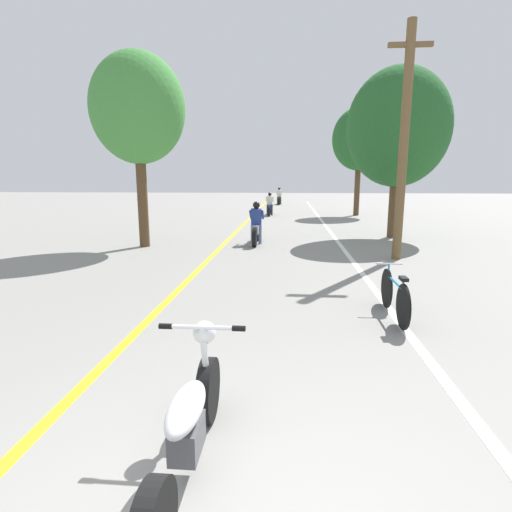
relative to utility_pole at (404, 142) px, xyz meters
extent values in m
cube|color=yellow|center=(-5.12, 3.50, -3.11)|extent=(0.14, 48.00, 0.01)
cube|color=white|center=(-1.23, 3.50, -3.11)|extent=(0.14, 48.00, 0.01)
cylinder|color=brown|center=(0.00, 0.00, -0.09)|extent=(0.24, 0.24, 6.05)
cube|color=brown|center=(0.00, 0.00, 2.34)|extent=(1.10, 0.10, 0.12)
cylinder|color=#513A23|center=(0.90, 4.21, -1.71)|extent=(0.32, 0.32, 2.81)
ellipsoid|color=#235B28|center=(0.90, 4.21, 0.86)|extent=(3.65, 3.29, 4.20)
cylinder|color=#513A23|center=(1.06, 13.37, -1.39)|extent=(0.32, 0.32, 3.44)
ellipsoid|color=#235B28|center=(1.06, 13.37, 1.32)|extent=(3.13, 2.82, 3.60)
cylinder|color=#513A23|center=(-7.61, 1.45, -1.43)|extent=(0.32, 0.32, 3.36)
ellipsoid|color=#42893D|center=(-7.61, 1.45, 1.17)|extent=(2.90, 2.61, 3.34)
cylinder|color=black|center=(-3.67, -7.75, -2.82)|extent=(0.12, 0.58, 0.58)
ellipsoid|color=silver|center=(-3.67, -8.50, -2.54)|extent=(0.24, 0.71, 0.19)
cube|color=#4C4C51|center=(-3.67, -8.50, -2.77)|extent=(0.20, 0.36, 0.24)
cylinder|color=silver|center=(-3.67, -7.84, -2.49)|extent=(0.06, 0.23, 0.68)
cylinder|color=silver|center=(-3.67, -7.93, -2.16)|extent=(0.62, 0.04, 0.04)
cylinder|color=black|center=(-3.97, -7.93, -2.16)|extent=(0.11, 0.05, 0.05)
cylinder|color=black|center=(-3.36, -7.93, -2.16)|extent=(0.11, 0.05, 0.05)
sphere|color=silver|center=(-3.67, -7.84, -2.24)|extent=(0.20, 0.20, 0.20)
cylinder|color=black|center=(-4.04, 2.99, -2.79)|extent=(0.12, 0.65, 0.65)
cylinder|color=black|center=(-4.04, 1.63, -2.79)|extent=(0.12, 0.65, 0.65)
cube|color=silver|center=(-4.04, 2.31, -2.61)|extent=(0.20, 0.87, 0.28)
cylinder|color=silver|center=(-4.04, 2.89, -2.12)|extent=(0.50, 0.03, 0.03)
cylinder|color=slate|center=(-4.17, 2.26, -2.79)|extent=(0.11, 0.11, 0.64)
cylinder|color=slate|center=(-3.91, 2.26, -2.79)|extent=(0.11, 0.11, 0.64)
cube|color=navy|center=(-4.04, 2.29, -2.20)|extent=(0.34, 0.27, 0.56)
cylinder|color=navy|center=(-4.24, 2.45, -2.15)|extent=(0.08, 0.44, 0.34)
cylinder|color=navy|center=(-3.84, 2.45, -2.15)|extent=(0.08, 0.44, 0.34)
sphere|color=black|center=(-4.04, 2.33, -1.81)|extent=(0.24, 0.24, 0.24)
cylinder|color=black|center=(-4.10, 13.75, -2.80)|extent=(0.12, 0.62, 0.62)
cylinder|color=black|center=(-4.10, 12.21, -2.80)|extent=(0.12, 0.62, 0.62)
cube|color=navy|center=(-4.10, 12.98, -2.62)|extent=(0.20, 0.99, 0.28)
cylinder|color=silver|center=(-4.10, 13.65, -2.14)|extent=(0.50, 0.03, 0.03)
cylinder|color=#282D3D|center=(-4.23, 12.93, -2.80)|extent=(0.11, 0.11, 0.63)
cylinder|color=#282D3D|center=(-3.97, 12.93, -2.80)|extent=(0.11, 0.11, 0.63)
cube|color=silver|center=(-4.10, 12.96, -2.22)|extent=(0.34, 0.27, 0.54)
cylinder|color=silver|center=(-4.30, 13.12, -2.17)|extent=(0.08, 0.43, 0.33)
cylinder|color=silver|center=(-3.90, 13.12, -2.17)|extent=(0.08, 0.43, 0.33)
sphere|color=black|center=(-4.10, 13.00, -1.86)|extent=(0.21, 0.21, 0.21)
cylinder|color=black|center=(-3.79, 23.90, -2.79)|extent=(0.12, 0.64, 0.64)
cylinder|color=black|center=(-3.79, 22.46, -2.79)|extent=(0.12, 0.64, 0.64)
cube|color=#0C4723|center=(-3.79, 23.18, -2.61)|extent=(0.20, 0.92, 0.28)
cylinder|color=silver|center=(-3.79, 23.80, -2.12)|extent=(0.50, 0.03, 0.03)
cylinder|color=#38383D|center=(-3.92, 23.13, -2.79)|extent=(0.11, 0.11, 0.64)
cylinder|color=#38383D|center=(-3.66, 23.13, -2.79)|extent=(0.11, 0.11, 0.64)
cube|color=silver|center=(-3.79, 23.16, -2.18)|extent=(0.34, 0.28, 0.61)
cylinder|color=silver|center=(-3.99, 23.32, -2.12)|extent=(0.08, 0.48, 0.37)
cylinder|color=silver|center=(-3.59, 23.32, -2.12)|extent=(0.08, 0.48, 0.37)
sphere|color=black|center=(-3.79, 23.20, -1.78)|extent=(0.21, 0.21, 0.21)
cylinder|color=black|center=(-1.27, -4.30, -2.78)|extent=(0.04, 0.67, 0.67)
cylinder|color=black|center=(-1.27, -5.31, -2.78)|extent=(0.04, 0.67, 0.67)
cylinder|color=#197FB2|center=(-1.27, -4.81, -2.54)|extent=(0.04, 0.81, 0.04)
cylinder|color=#197FB2|center=(-1.27, -5.23, -2.58)|extent=(0.03, 0.03, 0.40)
cube|color=black|center=(-1.27, -5.23, -2.37)|extent=(0.10, 0.20, 0.05)
cylinder|color=#197FB2|center=(-1.27, -4.35, -2.56)|extent=(0.03, 0.03, 0.44)
cylinder|color=silver|center=(-1.27, -4.35, -2.34)|extent=(0.44, 0.03, 0.03)
camera|label=1|loc=(-2.96, -11.03, -0.94)|focal=28.00mm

